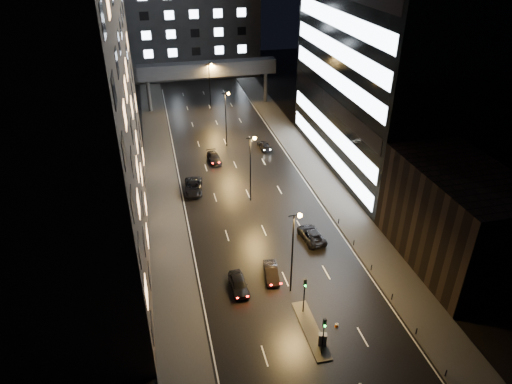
# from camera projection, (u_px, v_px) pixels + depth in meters

# --- Properties ---
(ground) EXTENTS (160.00, 160.00, 0.00)m
(ground) POSITION_uv_depth(u_px,v_px,m) (235.00, 165.00, 77.64)
(ground) COLOR black
(ground) RESTS_ON ground
(sidewalk_left) EXTENTS (5.00, 110.00, 0.15)m
(sidewalk_left) POSITION_uv_depth(u_px,v_px,m) (162.00, 187.00, 70.90)
(sidewalk_left) COLOR #383533
(sidewalk_left) RESTS_ON ground
(sidewalk_right) EXTENTS (5.00, 110.00, 0.15)m
(sidewalk_right) POSITION_uv_depth(u_px,v_px,m) (315.00, 170.00, 75.89)
(sidewalk_right) COLOR #383533
(sidewalk_right) RESTS_ON ground
(building_left) EXTENTS (15.00, 48.00, 40.00)m
(building_left) POSITION_uv_depth(u_px,v_px,m) (57.00, 86.00, 49.63)
(building_left) COLOR #2D2319
(building_left) RESTS_ON ground
(building_right_low) EXTENTS (10.00, 18.00, 12.00)m
(building_right_low) POSITION_uv_depth(u_px,v_px,m) (456.00, 218.00, 52.54)
(building_right_low) COLOR black
(building_right_low) RESTS_ON ground
(building_right_glass) EXTENTS (20.00, 36.00, 45.00)m
(building_right_glass) POSITION_uv_depth(u_px,v_px,m) (401.00, 24.00, 67.96)
(building_right_glass) COLOR black
(building_right_glass) RESTS_ON ground
(building_far) EXTENTS (34.00, 14.00, 25.00)m
(building_far) POSITION_uv_depth(u_px,v_px,m) (192.00, 26.00, 120.14)
(building_far) COLOR #333335
(building_far) RESTS_ON ground
(skybridge) EXTENTS (30.00, 3.00, 10.00)m
(skybridge) POSITION_uv_depth(u_px,v_px,m) (208.00, 70.00, 98.68)
(skybridge) COLOR #333335
(skybridge) RESTS_ON ground
(median_island) EXTENTS (1.60, 8.00, 0.15)m
(median_island) POSITION_uv_depth(u_px,v_px,m) (311.00, 330.00, 45.69)
(median_island) COLOR #383533
(median_island) RESTS_ON ground
(traffic_signal_near) EXTENTS (0.28, 0.34, 4.40)m
(traffic_signal_near) POSITION_uv_depth(u_px,v_px,m) (305.00, 290.00, 46.27)
(traffic_signal_near) COLOR black
(traffic_signal_near) RESTS_ON median_island
(traffic_signal_far) EXTENTS (0.28, 0.34, 4.40)m
(traffic_signal_far) POSITION_uv_depth(u_px,v_px,m) (324.00, 331.00, 41.65)
(traffic_signal_far) COLOR black
(traffic_signal_far) RESTS_ON median_island
(bollard_row) EXTENTS (0.12, 25.12, 0.90)m
(bollard_row) POSITION_uv_depth(u_px,v_px,m) (381.00, 282.00, 51.27)
(bollard_row) COLOR black
(bollard_row) RESTS_ON ground
(streetlight_near) EXTENTS (1.45, 0.50, 10.15)m
(streetlight_near) POSITION_uv_depth(u_px,v_px,m) (294.00, 243.00, 47.48)
(streetlight_near) COLOR black
(streetlight_near) RESTS_ON ground
(streetlight_mid_a) EXTENTS (1.45, 0.50, 10.15)m
(streetlight_mid_a) POSITION_uv_depth(u_px,v_px,m) (252.00, 161.00, 64.31)
(streetlight_mid_a) COLOR black
(streetlight_mid_a) RESTS_ON ground
(streetlight_mid_b) EXTENTS (1.45, 0.50, 10.15)m
(streetlight_mid_b) POSITION_uv_depth(u_px,v_px,m) (227.00, 112.00, 81.13)
(streetlight_mid_b) COLOR black
(streetlight_mid_b) RESTS_ON ground
(streetlight_far) EXTENTS (1.45, 0.50, 10.15)m
(streetlight_far) POSITION_uv_depth(u_px,v_px,m) (210.00, 81.00, 97.95)
(streetlight_far) COLOR black
(streetlight_far) RESTS_ON ground
(car_away_a) EXTENTS (1.90, 4.47, 1.51)m
(car_away_a) POSITION_uv_depth(u_px,v_px,m) (239.00, 284.00, 50.55)
(car_away_a) COLOR black
(car_away_a) RESTS_ON ground
(car_away_b) EXTENTS (1.99, 4.34, 1.38)m
(car_away_b) POSITION_uv_depth(u_px,v_px,m) (271.00, 272.00, 52.34)
(car_away_b) COLOR black
(car_away_b) RESTS_ON ground
(car_away_c) EXTENTS (3.43, 6.12, 1.62)m
(car_away_c) POSITION_uv_depth(u_px,v_px,m) (193.00, 187.00, 69.35)
(car_away_c) COLOR black
(car_away_c) RESTS_ON ground
(car_away_d) EXTENTS (2.29, 4.90, 1.38)m
(car_away_d) POSITION_uv_depth(u_px,v_px,m) (214.00, 158.00, 78.39)
(car_away_d) COLOR black
(car_away_d) RESTS_ON ground
(car_toward_a) EXTENTS (2.86, 5.36, 1.43)m
(car_toward_a) POSITION_uv_depth(u_px,v_px,m) (311.00, 235.00, 58.71)
(car_toward_a) COLOR black
(car_toward_a) RESTS_ON ground
(car_toward_b) EXTENTS (1.98, 4.52, 1.29)m
(car_toward_b) POSITION_uv_depth(u_px,v_px,m) (264.00, 146.00, 82.91)
(car_toward_b) COLOR black
(car_toward_b) RESTS_ON ground
(utility_cabinet) EXTENTS (0.90, 0.73, 1.38)m
(utility_cabinet) POSITION_uv_depth(u_px,v_px,m) (322.00, 339.00, 43.65)
(utility_cabinet) COLOR #4F4F51
(utility_cabinet) RESTS_ON median_island
(cone_b) EXTENTS (0.44, 0.44, 0.52)m
(cone_b) POSITION_uv_depth(u_px,v_px,m) (337.00, 325.00, 46.04)
(cone_b) COLOR #D5500B
(cone_b) RESTS_ON ground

